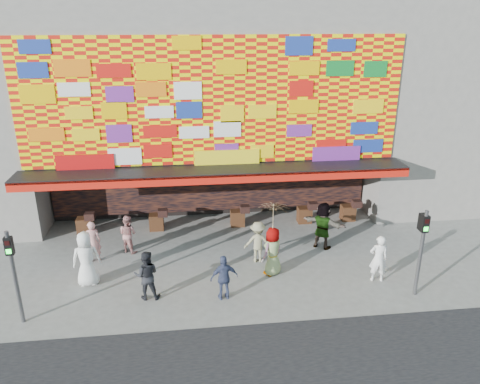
# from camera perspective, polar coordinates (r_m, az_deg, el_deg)

# --- Properties ---
(ground) EXTENTS (90.00, 90.00, 0.00)m
(ground) POSITION_cam_1_polar(r_m,az_deg,el_deg) (16.48, -1.96, -10.91)
(ground) COLOR slate
(ground) RESTS_ON ground
(shop_building) EXTENTS (15.20, 9.40, 10.00)m
(shop_building) POSITION_cam_1_polar(r_m,az_deg,el_deg) (22.46, -4.00, 11.91)
(shop_building) COLOR gray
(shop_building) RESTS_ON ground
(neighbor_right) EXTENTS (11.00, 8.00, 12.00)m
(neighbor_right) POSITION_cam_1_polar(r_m,az_deg,el_deg) (26.28, 26.40, 12.84)
(neighbor_right) COLOR gray
(neighbor_right) RESTS_ON ground
(signal_left) EXTENTS (0.22, 0.20, 3.00)m
(signal_left) POSITION_cam_1_polar(r_m,az_deg,el_deg) (15.09, -25.93, -8.26)
(signal_left) COLOR #59595B
(signal_left) RESTS_ON ground
(signal_right) EXTENTS (0.22, 0.20, 3.00)m
(signal_right) POSITION_cam_1_polar(r_m,az_deg,el_deg) (15.99, 21.31, -5.90)
(signal_right) COLOR #59595B
(signal_right) RESTS_ON ground
(ped_a) EXTENTS (1.01, 0.71, 1.94)m
(ped_a) POSITION_cam_1_polar(r_m,az_deg,el_deg) (16.71, -18.22, -7.74)
(ped_a) COLOR white
(ped_a) RESTS_ON ground
(ped_b) EXTENTS (0.66, 0.51, 1.62)m
(ped_b) POSITION_cam_1_polar(r_m,az_deg,el_deg) (18.21, -17.52, -5.79)
(ped_b) COLOR #DC938E
(ped_b) RESTS_ON ground
(ped_c) EXTENTS (0.85, 0.68, 1.67)m
(ped_c) POSITION_cam_1_polar(r_m,az_deg,el_deg) (15.53, -11.33, -9.91)
(ped_c) COLOR black
(ped_c) RESTS_ON ground
(ped_d) EXTENTS (1.07, 0.66, 1.59)m
(ped_d) POSITION_cam_1_polar(r_m,az_deg,el_deg) (17.41, 2.19, -6.10)
(ped_d) COLOR gray
(ped_d) RESTS_ON ground
(ped_e) EXTENTS (0.96, 0.52, 1.55)m
(ped_e) POSITION_cam_1_polar(r_m,az_deg,el_deg) (15.23, -1.94, -10.39)
(ped_e) COLOR #3A4466
(ped_e) RESTS_ON ground
(ped_f) EXTENTS (1.74, 1.52, 1.90)m
(ped_f) POSITION_cam_1_polar(r_m,az_deg,el_deg) (18.62, 10.06, -4.04)
(ped_f) COLOR gray
(ped_f) RESTS_ON ground
(ped_g) EXTENTS (1.03, 0.98, 1.78)m
(ped_g) POSITION_cam_1_polar(r_m,az_deg,el_deg) (16.58, 3.99, -7.22)
(ped_g) COLOR gray
(ped_g) RESTS_ON ground
(ped_h) EXTENTS (0.68, 0.50, 1.71)m
(ped_h) POSITION_cam_1_polar(r_m,az_deg,el_deg) (16.83, 16.52, -7.78)
(ped_h) COLOR white
(ped_h) RESTS_ON ground
(ped_i) EXTENTS (0.93, 0.88, 1.52)m
(ped_i) POSITION_cam_1_polar(r_m,az_deg,el_deg) (18.61, -13.52, -4.97)
(ped_i) COLOR tan
(ped_i) RESTS_ON ground
(parasol) EXTENTS (1.27, 1.28, 1.95)m
(parasol) POSITION_cam_1_polar(r_m,az_deg,el_deg) (16.01, 4.10, -3.07)
(parasol) COLOR tan
(parasol) RESTS_ON ground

